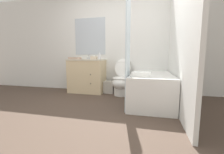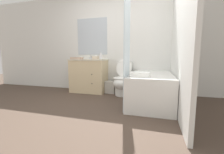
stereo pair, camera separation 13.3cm
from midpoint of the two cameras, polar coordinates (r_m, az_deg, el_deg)
name	(u,v)px [view 1 (the left image)]	position (r m, az deg, el deg)	size (l,w,h in m)	color
ground_plane	(96,116)	(2.36, -7.76, -14.56)	(14.00, 14.00, 0.00)	#47382D
wall_back	(118,43)	(3.87, 1.45, 12.98)	(8.00, 0.06, 2.50)	silver
wall_right	(177,36)	(2.94, 22.39, 14.14)	(0.05, 2.71, 2.50)	silver
vanity_cabinet	(87,75)	(3.85, -10.44, 0.58)	(0.89, 0.54, 0.83)	beige
sink_faucet	(89,58)	(3.98, -9.59, 7.22)	(0.14, 0.12, 0.12)	silver
toilet	(122,81)	(3.50, 2.56, -1.51)	(0.40, 0.65, 0.84)	white
bathtub	(151,88)	(3.03, 13.31, -4.01)	(0.77, 1.53, 0.57)	white
shower_curtain	(128,54)	(2.53, 4.53, 8.74)	(0.02, 0.48, 1.87)	silver
wastebasket	(109,87)	(3.72, -2.15, -3.90)	(0.24, 0.21, 0.29)	#B7B2A8
tissue_box	(94,58)	(3.79, -7.91, 7.31)	(0.14, 0.13, 0.10)	beige
soap_dispenser	(99,56)	(3.65, -5.89, 7.90)	(0.05, 0.05, 0.17)	silver
hand_towel_folded	(75,58)	(3.84, -14.96, 6.94)	(0.28, 0.17, 0.05)	tan
bath_towel_folded	(141,74)	(2.49, 9.54, 1.03)	(0.30, 0.23, 0.07)	white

